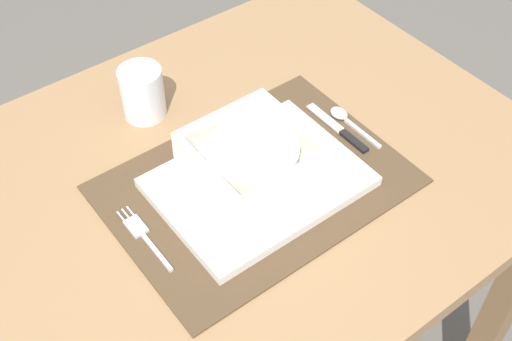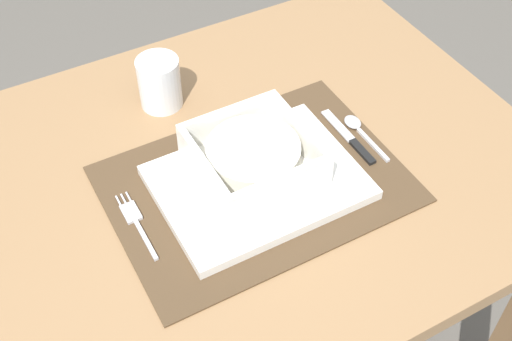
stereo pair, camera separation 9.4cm
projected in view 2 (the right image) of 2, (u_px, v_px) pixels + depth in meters
name	position (u px, v px, depth m)	size (l,w,h in m)	color
dining_table	(233.00, 220.00, 1.07)	(0.94, 0.70, 0.76)	#936D47
placemat	(256.00, 184.00, 0.97)	(0.42, 0.31, 0.00)	#4C3823
serving_plate	(258.00, 182.00, 0.96)	(0.29, 0.21, 0.02)	white
porridge_bowl	(253.00, 158.00, 0.94)	(0.16, 0.16, 0.06)	white
fork	(135.00, 220.00, 0.91)	(0.02, 0.13, 0.00)	silver
spoon	(357.00, 127.00, 1.04)	(0.02, 0.11, 0.01)	silver
butter_knife	(351.00, 140.00, 1.02)	(0.01, 0.13, 0.01)	black
drinking_glass	(160.00, 85.00, 1.06)	(0.07, 0.07, 0.09)	white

